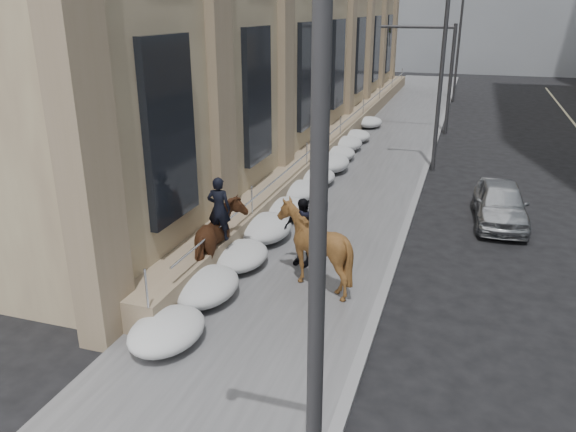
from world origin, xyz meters
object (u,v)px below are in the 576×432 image
at_px(pedestrian, 302,232).
at_px(mounted_horse_left, 220,237).
at_px(car_silver, 500,203).
at_px(mounted_horse_right, 314,243).

bearing_deg(pedestrian, mounted_horse_left, -137.35).
relative_size(mounted_horse_left, car_silver, 0.64).
xyz_separation_m(mounted_horse_right, car_silver, (4.67, 6.50, -0.60)).
bearing_deg(pedestrian, car_silver, 57.80).
bearing_deg(mounted_horse_right, car_silver, -146.79).
distance_m(mounted_horse_left, car_silver, 9.74).
relative_size(pedestrian, car_silver, 0.47).
bearing_deg(mounted_horse_left, mounted_horse_right, 174.17).
xyz_separation_m(mounted_horse_left, mounted_horse_right, (2.57, 0.00, 0.16)).
bearing_deg(mounted_horse_left, car_silver, -143.98).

